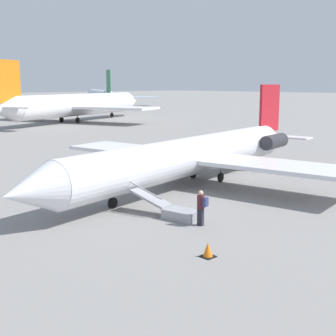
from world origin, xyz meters
The scene contains 7 objects.
ground_plane centered at (0.00, 0.00, 0.00)m, with size 600.00×600.00×0.00m, color gray.
airplane_main centered at (-0.90, -0.14, 2.00)m, with size 28.97×22.09×6.69m.
airplane_far_left centered at (-24.46, -50.31, 3.03)m, with size 40.13×31.02×10.15m.
airplane_far_right centered at (-60.24, -92.46, 3.02)m, with size 32.76×41.46×10.13m.
boarding_stairs centered at (6.17, 4.83, 0.37)m, with size 1.64×4.12×1.68m.
passenger centered at (6.18, 6.63, 1.00)m, with size 0.37×0.56×1.74m.
traffic_cone_near_stairs centered at (9.09, 9.58, 0.28)m, with size 0.54×0.54×0.60m.
Camera 1 is at (22.54, 21.10, 6.80)m, focal length 50.00 mm.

